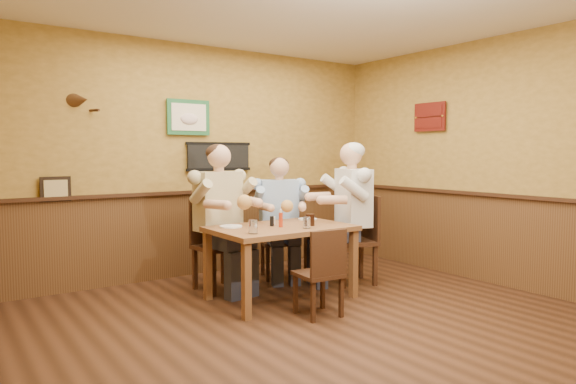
# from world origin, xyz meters

# --- Properties ---
(room) EXTENTS (5.02, 5.03, 2.81)m
(room) POSITION_xyz_m (0.13, 0.17, 1.69)
(room) COLOR black
(room) RESTS_ON ground
(dining_table) EXTENTS (1.40, 0.90, 0.75)m
(dining_table) POSITION_xyz_m (0.15, 1.00, 0.66)
(dining_table) COLOR brown
(dining_table) RESTS_ON ground
(chair_back_left) EXTENTS (0.51, 0.51, 1.00)m
(chair_back_left) POSITION_xyz_m (-0.22, 1.67, 0.50)
(chair_back_left) COLOR #3D2213
(chair_back_left) RESTS_ON ground
(chair_back_right) EXTENTS (0.55, 0.55, 0.91)m
(chair_back_right) POSITION_xyz_m (0.62, 1.75, 0.45)
(chair_back_right) COLOR #3D2213
(chair_back_right) RESTS_ON ground
(chair_right_end) EXTENTS (0.59, 0.59, 1.01)m
(chair_right_end) POSITION_xyz_m (1.18, 1.05, 0.51)
(chair_right_end) COLOR #3D2213
(chair_right_end) RESTS_ON ground
(chair_near_side) EXTENTS (0.41, 0.41, 0.81)m
(chair_near_side) POSITION_xyz_m (0.12, 0.35, 0.41)
(chair_near_side) COLOR #3D2213
(chair_near_side) RESTS_ON ground
(diner_tan_shirt) EXTENTS (0.72, 0.72, 1.43)m
(diner_tan_shirt) POSITION_xyz_m (-0.22, 1.67, 0.71)
(diner_tan_shirt) COLOR beige
(diner_tan_shirt) RESTS_ON ground
(diner_blue_polo) EXTENTS (0.78, 0.78, 1.30)m
(diner_blue_polo) POSITION_xyz_m (0.62, 1.75, 0.65)
(diner_blue_polo) COLOR #8BA8D0
(diner_blue_polo) RESTS_ON ground
(diner_white_elder) EXTENTS (0.84, 0.84, 1.45)m
(diner_white_elder) POSITION_xyz_m (1.18, 1.05, 0.72)
(diner_white_elder) COLOR silver
(diner_white_elder) RESTS_ON ground
(water_glass_left) EXTENTS (0.11, 0.11, 0.13)m
(water_glass_left) POSITION_xyz_m (-0.34, 0.75, 0.81)
(water_glass_left) COLOR silver
(water_glass_left) RESTS_ON dining_table
(water_glass_mid) EXTENTS (0.09, 0.09, 0.11)m
(water_glass_mid) POSITION_xyz_m (0.28, 0.74, 0.81)
(water_glass_mid) COLOR white
(water_glass_mid) RESTS_ON dining_table
(cola_tumbler) EXTENTS (0.12, 0.12, 0.12)m
(cola_tumbler) POSITION_xyz_m (0.42, 0.86, 0.81)
(cola_tumbler) COLOR black
(cola_tumbler) RESTS_ON dining_table
(hot_sauce_bottle) EXTENTS (0.05, 0.05, 0.16)m
(hot_sauce_bottle) POSITION_xyz_m (0.11, 0.95, 0.83)
(hot_sauce_bottle) COLOR #B43013
(hot_sauce_bottle) RESTS_ON dining_table
(salt_shaker) EXTENTS (0.04, 0.04, 0.09)m
(salt_shaker) POSITION_xyz_m (0.11, 1.08, 0.80)
(salt_shaker) COLOR white
(salt_shaker) RESTS_ON dining_table
(pepper_shaker) EXTENTS (0.05, 0.05, 0.10)m
(pepper_shaker) POSITION_xyz_m (0.07, 1.05, 0.80)
(pepper_shaker) COLOR black
(pepper_shaker) RESTS_ON dining_table
(plate_far_left) EXTENTS (0.23, 0.23, 0.02)m
(plate_far_left) POSITION_xyz_m (-0.31, 1.23, 0.76)
(plate_far_left) COLOR white
(plate_far_left) RESTS_ON dining_table
(plate_far_right) EXTENTS (0.25, 0.25, 0.01)m
(plate_far_right) POSITION_xyz_m (0.68, 1.26, 0.76)
(plate_far_right) COLOR white
(plate_far_right) RESTS_ON dining_table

